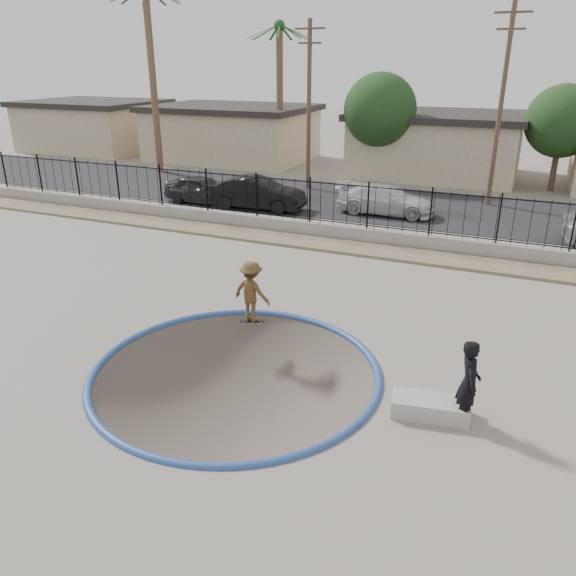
# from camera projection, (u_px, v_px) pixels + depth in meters

# --- Properties ---
(ground) EXTENTS (120.00, 120.00, 2.20)m
(ground) POSITION_uv_depth(u_px,v_px,m) (375.00, 255.00, 24.99)
(ground) COLOR gray
(ground) RESTS_ON ground
(bowl_pit) EXTENTS (6.84, 6.84, 1.80)m
(bowl_pit) POSITION_uv_depth(u_px,v_px,m) (236.00, 372.00, 13.52)
(bowl_pit) COLOR #51463E
(bowl_pit) RESTS_ON ground
(coping_ring) EXTENTS (7.04, 7.04, 0.20)m
(coping_ring) POSITION_uv_depth(u_px,v_px,m) (236.00, 372.00, 13.52)
(coping_ring) COLOR navy
(coping_ring) RESTS_ON ground
(rock_strip) EXTENTS (42.00, 1.60, 0.11)m
(rock_strip) POSITION_uv_depth(u_px,v_px,m) (358.00, 249.00, 22.17)
(rock_strip) COLOR #8B7D5B
(rock_strip) RESTS_ON ground
(retaining_wall) EXTENTS (42.00, 0.45, 0.60)m
(retaining_wall) POSITION_uv_depth(u_px,v_px,m) (366.00, 235.00, 23.02)
(retaining_wall) COLOR gray
(retaining_wall) RESTS_ON ground
(fence) EXTENTS (40.00, 0.04, 1.80)m
(fence) POSITION_uv_depth(u_px,v_px,m) (368.00, 207.00, 22.56)
(fence) COLOR black
(fence) RESTS_ON retaining_wall
(street) EXTENTS (90.00, 8.00, 0.04)m
(street) POSITION_uv_depth(u_px,v_px,m) (402.00, 206.00, 28.82)
(street) COLOR black
(street) RESTS_ON ground
(house_west_far) EXTENTS (10.60, 8.60, 3.90)m
(house_west_far) POSITION_uv_depth(u_px,v_px,m) (94.00, 125.00, 46.42)
(house_west_far) COLOR tan
(house_west_far) RESTS_ON ground
(house_west) EXTENTS (11.60, 8.60, 3.90)m
(house_west) POSITION_uv_depth(u_px,v_px,m) (232.00, 132.00, 41.66)
(house_west) COLOR tan
(house_west) RESTS_ON ground
(house_center) EXTENTS (10.60, 8.60, 3.90)m
(house_center) POSITION_uv_depth(u_px,v_px,m) (437.00, 143.00, 36.16)
(house_center) COLOR tan
(house_center) RESTS_ON ground
(palm_left) EXTENTS (2.30, 2.30, 11.30)m
(palm_left) POSITION_uv_depth(u_px,v_px,m) (150.00, 43.00, 34.60)
(palm_left) COLOR brown
(palm_left) RESTS_ON ground
(palm_mid) EXTENTS (2.30, 2.30, 9.30)m
(palm_mid) POSITION_uv_depth(u_px,v_px,m) (280.00, 64.00, 35.92)
(palm_mid) COLOR brown
(palm_mid) RESTS_ON ground
(utility_pole_left) EXTENTS (1.70, 0.24, 9.00)m
(utility_pole_left) POSITION_uv_depth(u_px,v_px,m) (309.00, 104.00, 30.95)
(utility_pole_left) COLOR #473323
(utility_pole_left) RESTS_ON ground
(utility_pole_mid) EXTENTS (1.70, 0.24, 9.50)m
(utility_pole_mid) POSITION_uv_depth(u_px,v_px,m) (501.00, 105.00, 27.19)
(utility_pole_mid) COLOR #473323
(utility_pole_mid) RESTS_ON ground
(street_tree_left) EXTENTS (4.32, 4.32, 6.36)m
(street_tree_left) POSITION_uv_depth(u_px,v_px,m) (380.00, 110.00, 33.44)
(street_tree_left) COLOR #473323
(street_tree_left) RESTS_ON ground
(street_tree_mid) EXTENTS (3.96, 3.96, 5.83)m
(street_tree_mid) POSITION_uv_depth(u_px,v_px,m) (562.00, 121.00, 30.76)
(street_tree_mid) COLOR #473323
(street_tree_mid) RESTS_ON ground
(skater) EXTENTS (1.21, 0.80, 1.76)m
(skater) POSITION_uv_depth(u_px,v_px,m) (252.00, 295.00, 15.72)
(skater) COLOR brown
(skater) RESTS_ON ground
(skateboard) EXTENTS (0.72, 0.44, 0.06)m
(skateboard) POSITION_uv_depth(u_px,v_px,m) (252.00, 321.00, 16.03)
(skateboard) COLOR black
(skateboard) RESTS_ON ground
(videographer) EXTENTS (0.62, 0.78, 1.87)m
(videographer) POSITION_uv_depth(u_px,v_px,m) (469.00, 383.00, 11.32)
(videographer) COLOR black
(videographer) RESTS_ON ground
(concrete_ledge) EXTENTS (1.69, 0.95, 0.40)m
(concrete_ledge) POSITION_uv_depth(u_px,v_px,m) (430.00, 407.00, 11.81)
(concrete_ledge) COLOR #A29A90
(concrete_ledge) RESTS_ON ground
(car_a) EXTENTS (4.28, 2.01, 1.42)m
(car_a) POSITION_uv_depth(u_px,v_px,m) (203.00, 190.00, 29.02)
(car_a) COLOR black
(car_a) RESTS_ON street
(car_b) EXTENTS (4.88, 2.01, 1.57)m
(car_b) POSITION_uv_depth(u_px,v_px,m) (257.00, 193.00, 27.84)
(car_b) COLOR black
(car_b) RESTS_ON street
(car_c) EXTENTS (4.70, 1.91, 1.36)m
(car_c) POSITION_uv_depth(u_px,v_px,m) (386.00, 200.00, 26.99)
(car_c) COLOR silver
(car_c) RESTS_ON street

